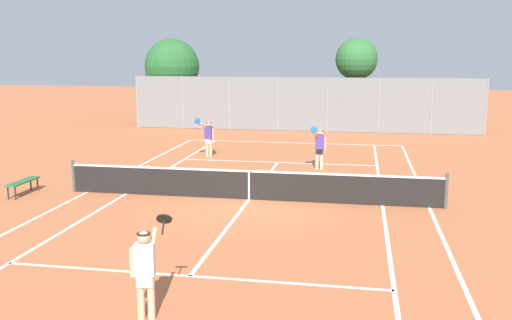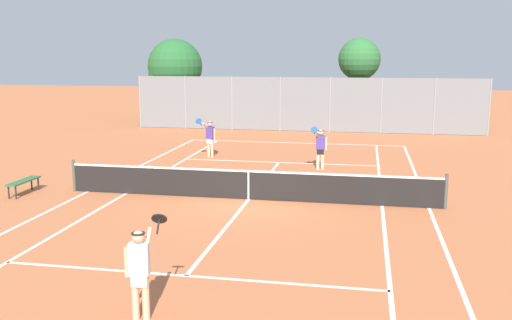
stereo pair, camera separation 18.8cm
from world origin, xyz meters
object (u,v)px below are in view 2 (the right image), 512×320
Objects in this scene: player_far_right at (320,146)px; loose_tennis_ball_0 at (154,172)px; tree_behind_right at (360,60)px; tennis_net at (248,184)px; loose_tennis_ball_2 at (149,166)px; player_near_side at (140,268)px; player_far_left at (210,137)px; tree_behind_left at (173,68)px; courtside_bench at (24,182)px.

player_far_right reaches higher than loose_tennis_ball_0.
loose_tennis_ball_0 is 18.54m from tree_behind_right.
loose_tennis_ball_2 is at bearing 138.41° from tennis_net.
loose_tennis_ball_2 is (-4.92, 12.92, -0.89)m from player_near_side.
loose_tennis_ball_2 is (-1.88, -2.55, -0.89)m from player_far_left.
tennis_net is 20.40m from tree_behind_right.
tree_behind_right is (3.07, 19.84, 3.63)m from tennis_net.
player_far_right is 18.12m from tree_behind_left.
tree_behind_right reaches higher than tree_behind_left.
tennis_net is 6.81m from loose_tennis_ball_2.
loose_tennis_ball_2 is at bearing 110.82° from player_near_side.
tennis_net is 8.00× the size of courtside_bench.
tree_behind_right is at bearing 1.91° from tree_behind_left.
tree_behind_left reaches higher than loose_tennis_ball_2.
player_far_left reaches higher than loose_tennis_ball_0.
player_far_left reaches higher than courtside_bench.
player_far_left is 1.00× the size of player_far_right.
player_far_right is at bearing 32.73° from courtside_bench.
player_far_left is 13.98m from tree_behind_left.
tree_behind_left reaches higher than tennis_net.
loose_tennis_ball_2 is (-0.64, 1.11, 0.00)m from loose_tennis_ball_0.
loose_tennis_ball_2 is at bearing -74.87° from tree_behind_left.
loose_tennis_ball_2 is at bearing 120.04° from loose_tennis_ball_0.
player_far_left is 1.18× the size of courtside_bench.
tree_behind_right reaches higher than courtside_bench.
tree_behind_left is (-9.11, 19.43, 3.10)m from tennis_net.
player_near_side is at bearing -98.29° from player_far_right.
player_far_right is at bearing -19.86° from player_far_left.
tree_behind_left is 1.00× the size of tree_behind_right.
courtside_bench is at bearing -118.43° from player_far_left.
player_near_side is at bearing -70.12° from loose_tennis_ball_0.
tree_behind_right is (3.23, 28.26, 3.21)m from player_near_side.
tennis_net is 181.82× the size of loose_tennis_ball_0.
loose_tennis_ball_0 is (-6.26, -1.85, -0.89)m from player_far_right.
player_near_side is 28.62m from tree_behind_right.
tennis_net is 21.69m from tree_behind_left.
loose_tennis_ball_0 is (-4.43, 3.39, -0.48)m from tennis_net.
loose_tennis_ball_0 is at bearing -59.96° from loose_tennis_ball_2.
loose_tennis_ball_2 is (-5.08, 4.51, -0.48)m from tennis_net.
loose_tennis_ball_0 is 0.04× the size of courtside_bench.
player_far_left is 8.81m from courtside_bench.
courtside_bench is 23.33m from tree_behind_right.
player_far_right is 15.00m from tree_behind_right.
loose_tennis_ball_2 is 15.87m from tree_behind_left.
tennis_net is 5.57m from player_far_right.
courtside_bench is (-4.19, -7.74, -0.52)m from player_far_left.
courtside_bench is at bearing 133.03° from player_near_side.
tennis_net is 8.43m from player_near_side.
loose_tennis_ball_0 and loose_tennis_ball_2 have the same top height.
courtside_bench is at bearing -174.74° from tennis_net.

